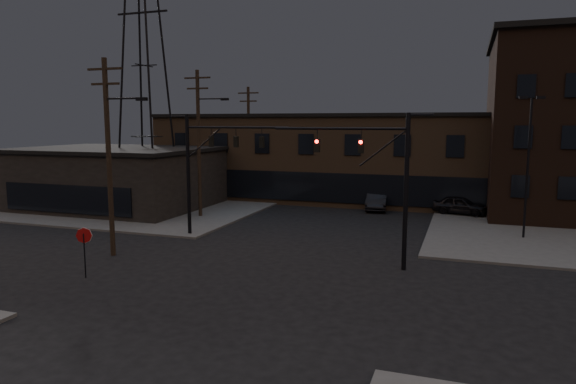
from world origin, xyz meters
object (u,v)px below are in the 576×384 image
at_px(traffic_signal_far, 205,161).
at_px(parked_car_lot_b, 506,202).
at_px(car_crossing, 377,200).
at_px(stop_sign, 84,241).
at_px(parked_car_lot_a, 460,205).
at_px(traffic_signal_near, 384,174).

distance_m(traffic_signal_far, parked_car_lot_b, 25.82).
relative_size(traffic_signal_far, car_crossing, 1.64).
relative_size(stop_sign, parked_car_lot_b, 0.48).
distance_m(stop_sign, car_crossing, 26.44).
xyz_separation_m(parked_car_lot_a, car_crossing, (-6.87, 0.86, -0.07)).
relative_size(traffic_signal_near, car_crossing, 1.64).
bearing_deg(traffic_signal_near, car_crossing, 100.22).
bearing_deg(car_crossing, stop_sign, -118.81).
xyz_separation_m(traffic_signal_far, stop_sign, (-1.28, -9.99, -3.17)).
bearing_deg(traffic_signal_near, parked_car_lot_a, 77.94).
height_order(stop_sign, car_crossing, stop_sign).
bearing_deg(traffic_signal_near, stop_sign, -154.10).
xyz_separation_m(traffic_signal_far, parked_car_lot_a, (15.72, 13.56, -4.14)).
bearing_deg(parked_car_lot_a, traffic_signal_near, 179.44).
relative_size(parked_car_lot_b, car_crossing, 1.06).
bearing_deg(stop_sign, traffic_signal_far, 82.68).
xyz_separation_m(stop_sign, car_crossing, (10.13, 24.40, -1.04)).
xyz_separation_m(traffic_signal_near, parked_car_lot_b, (7.28, 20.10, -4.03)).
xyz_separation_m(traffic_signal_far, car_crossing, (8.84, 14.41, -4.21)).
distance_m(traffic_signal_near, traffic_signal_far, 12.57).
bearing_deg(stop_sign, parked_car_lot_b, 52.18).
bearing_deg(car_crossing, traffic_signal_near, -86.04).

